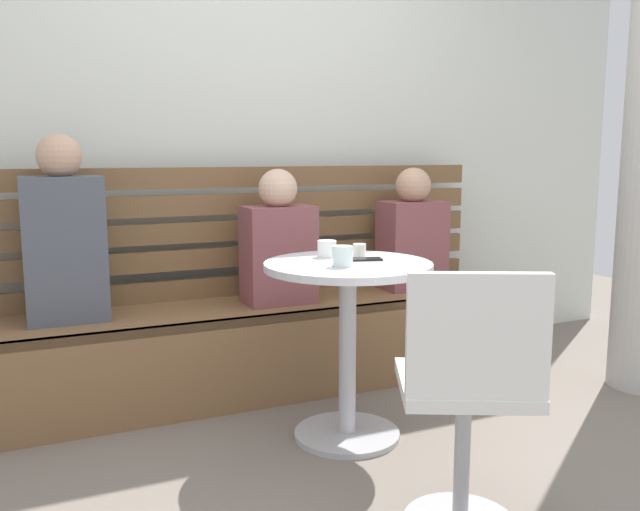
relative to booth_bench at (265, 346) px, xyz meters
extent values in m
plane|color=#70665B|center=(0.00, -1.20, -0.22)|extent=(8.00, 8.00, 0.00)
cube|color=silver|center=(0.00, 0.44, 1.23)|extent=(5.20, 0.10, 2.90)
cube|color=brown|center=(0.00, 0.00, 0.00)|extent=(2.70, 0.52, 0.44)
cube|color=brown|center=(0.00, -0.24, 0.20)|extent=(2.70, 0.04, 0.04)
cube|color=brown|center=(0.00, 0.24, 0.27)|extent=(2.65, 0.04, 0.10)
cube|color=brown|center=(0.00, 0.24, 0.42)|extent=(2.65, 0.04, 0.10)
cube|color=brown|center=(0.00, 0.24, 0.56)|extent=(2.65, 0.04, 0.10)
cube|color=brown|center=(0.00, 0.24, 0.69)|extent=(2.65, 0.04, 0.10)
cube|color=brown|center=(0.00, 0.24, 0.83)|extent=(2.65, 0.04, 0.10)
cylinder|color=#ADADB2|center=(0.11, -0.69, -0.21)|extent=(0.44, 0.44, 0.02)
cylinder|color=#ADADB2|center=(0.11, -0.69, 0.15)|extent=(0.07, 0.07, 0.69)
cylinder|color=silver|center=(0.11, -0.69, 0.50)|extent=(0.68, 0.68, 0.03)
cylinder|color=#ADADB2|center=(0.14, -1.44, 0.00)|extent=(0.05, 0.05, 0.45)
cube|color=white|center=(0.14, -1.44, 0.25)|extent=(0.54, 0.54, 0.04)
cube|color=white|center=(0.06, -1.59, 0.45)|extent=(0.38, 0.21, 0.36)
cube|color=#4C515B|center=(-0.91, 0.03, 0.54)|extent=(0.34, 0.22, 0.64)
sphere|color=tan|center=(-0.91, 0.03, 0.94)|extent=(0.19, 0.19, 0.19)
cube|color=brown|center=(0.07, -0.01, 0.46)|extent=(0.34, 0.22, 0.48)
sphere|color=#DBB293|center=(0.07, -0.01, 0.78)|extent=(0.19, 0.19, 0.19)
cube|color=brown|center=(0.86, 0.02, 0.46)|extent=(0.34, 0.22, 0.48)
sphere|color=tan|center=(0.86, 0.02, 0.78)|extent=(0.19, 0.19, 0.19)
cylinder|color=white|center=(0.09, -0.53, 0.55)|extent=(0.08, 0.08, 0.07)
cylinder|color=silver|center=(0.05, -0.77, 0.56)|extent=(0.08, 0.08, 0.08)
cylinder|color=silver|center=(0.22, -0.58, 0.55)|extent=(0.06, 0.06, 0.05)
cube|color=black|center=(0.20, -0.67, 0.52)|extent=(0.15, 0.11, 0.01)
camera|label=1|loc=(-1.09, -3.06, 0.96)|focal=37.68mm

